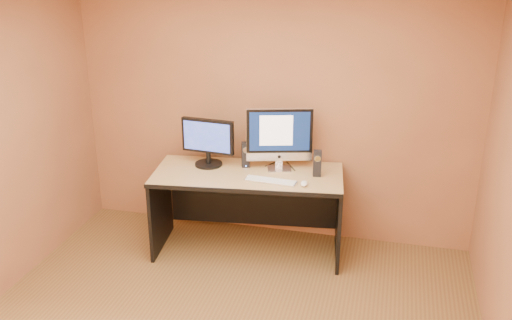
{
  "coord_description": "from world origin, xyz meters",
  "views": [
    {
      "loc": [
        1.15,
        -3.31,
        2.86
      ],
      "look_at": [
        -0.02,
        1.39,
        1.0
      ],
      "focal_mm": 40.0,
      "sensor_mm": 36.0,
      "label": 1
    }
  ],
  "objects": [
    {
      "name": "second_monitor",
      "position": [
        -0.55,
        1.61,
        1.06
      ],
      "size": [
        0.55,
        0.31,
        0.47
      ],
      "primitive_type": null,
      "rotation": [
        0.0,
        0.0,
        -0.09
      ],
      "color": "black",
      "rests_on": "desk"
    },
    {
      "name": "cable_a",
      "position": [
        0.23,
        1.76,
        0.83
      ],
      "size": [
        0.13,
        0.22,
        0.01
      ],
      "primitive_type": "cylinder",
      "rotation": [
        1.57,
        0.0,
        0.52
      ],
      "color": "black",
      "rests_on": "desk"
    },
    {
      "name": "cable_b",
      "position": [
        0.04,
        1.78,
        0.83
      ],
      "size": [
        0.11,
        0.18,
        0.01
      ],
      "primitive_type": "cylinder",
      "rotation": [
        1.57,
        0.0,
        -0.52
      ],
      "color": "black",
      "rests_on": "desk"
    },
    {
      "name": "mouse",
      "position": [
        0.44,
        1.34,
        0.84
      ],
      "size": [
        0.07,
        0.12,
        0.04
      ],
      "primitive_type": "ellipsoid",
      "rotation": [
        0.0,
        0.0,
        0.09
      ],
      "color": "white",
      "rests_on": "desk"
    },
    {
      "name": "imac",
      "position": [
        0.14,
        1.67,
        1.13
      ],
      "size": [
        0.67,
        0.4,
        0.61
      ],
      "primitive_type": null,
      "rotation": [
        0.0,
        0.0,
        0.27
      ],
      "color": "silver",
      "rests_on": "desk"
    },
    {
      "name": "speaker_left",
      "position": [
        -0.19,
        1.66,
        0.95
      ],
      "size": [
        0.1,
        0.1,
        0.24
      ],
      "primitive_type": null,
      "rotation": [
        0.0,
        0.0,
        0.33
      ],
      "color": "black",
      "rests_on": "desk"
    },
    {
      "name": "desk",
      "position": [
        -0.13,
        1.49,
        0.41
      ],
      "size": [
        1.86,
        0.99,
        0.82
      ],
      "primitive_type": null,
      "rotation": [
        0.0,
        0.0,
        0.12
      ],
      "color": "tan",
      "rests_on": "ground"
    },
    {
      "name": "speaker_right",
      "position": [
        0.51,
        1.6,
        0.95
      ],
      "size": [
        0.09,
        0.09,
        0.24
      ],
      "primitive_type": null,
      "rotation": [
        0.0,
        0.0,
        0.16
      ],
      "color": "black",
      "rests_on": "desk"
    },
    {
      "name": "keyboard",
      "position": [
        0.13,
        1.35,
        0.83
      ],
      "size": [
        0.49,
        0.17,
        0.02
      ],
      "primitive_type": "cube",
      "rotation": [
        0.0,
        0.0,
        -0.08
      ],
      "color": "silver",
      "rests_on": "desk"
    },
    {
      "name": "walls",
      "position": [
        0.0,
        0.0,
        1.3
      ],
      "size": [
        4.0,
        4.0,
        2.6
      ],
      "primitive_type": null,
      "color": "#97613D",
      "rests_on": "ground"
    }
  ]
}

